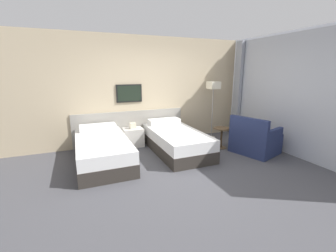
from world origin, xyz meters
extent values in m
plane|color=#47474C|center=(0.00, 0.00, 0.00)|extent=(16.00, 16.00, 0.00)
cube|color=#C6B28E|center=(0.00, 2.01, 1.35)|extent=(10.00, 0.06, 2.70)
cube|color=gray|center=(-0.61, 1.96, 0.43)|extent=(2.84, 0.04, 0.85)
cube|color=black|center=(-0.61, 1.96, 1.30)|extent=(0.64, 0.03, 0.44)
cube|color=black|center=(-0.61, 1.95, 1.30)|extent=(0.58, 0.01, 0.38)
cube|color=white|center=(2.59, -0.26, 1.35)|extent=(0.06, 4.48, 2.70)
cube|color=#B2B7C1|center=(2.55, -0.26, 1.32)|extent=(0.03, 4.12, 2.64)
cube|color=#8E939E|center=(2.46, 1.63, 1.32)|extent=(0.10, 0.24, 2.64)
cube|color=#332D28|center=(-1.44, 0.92, 0.13)|extent=(1.02, 2.02, 0.26)
cube|color=white|center=(-1.44, 0.92, 0.38)|extent=(1.01, 2.00, 0.24)
cube|color=white|center=(-1.44, 1.70, 0.57)|extent=(0.81, 0.34, 0.13)
cube|color=#332D28|center=(0.22, 0.92, 0.13)|extent=(1.02, 2.02, 0.26)
cube|color=white|center=(0.22, 0.92, 0.38)|extent=(1.01, 2.00, 0.24)
cube|color=white|center=(0.22, 1.70, 0.57)|extent=(0.81, 0.34, 0.13)
cube|color=beige|center=(-0.61, 1.71, 0.23)|extent=(0.48, 0.38, 0.46)
cube|color=beige|center=(-0.61, 1.71, 0.53)|extent=(0.14, 0.14, 0.14)
cylinder|color=#9E9993|center=(1.62, 1.60, 0.01)|extent=(0.24, 0.24, 0.02)
cylinder|color=#9E9993|center=(1.62, 1.60, 0.70)|extent=(0.02, 0.02, 1.36)
cube|color=beige|center=(1.62, 1.60, 1.47)|extent=(0.29, 0.29, 0.20)
cylinder|color=brown|center=(1.35, 0.75, 0.01)|extent=(0.26, 0.26, 0.01)
cylinder|color=brown|center=(1.35, 0.75, 0.25)|extent=(0.05, 0.05, 0.47)
cylinder|color=brown|center=(1.35, 0.75, 0.50)|extent=(0.40, 0.40, 0.02)
cube|color=navy|center=(1.89, 0.19, 0.23)|extent=(1.04, 1.10, 0.45)
cube|color=navy|center=(1.56, 0.08, 0.66)|extent=(0.37, 0.89, 0.41)
cube|color=navy|center=(2.02, -0.19, 0.54)|extent=(0.68, 0.30, 0.18)
cube|color=navy|center=(1.77, 0.58, 0.54)|extent=(0.68, 0.30, 0.18)
camera|label=1|loc=(-1.85, -3.62, 1.84)|focal=24.00mm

